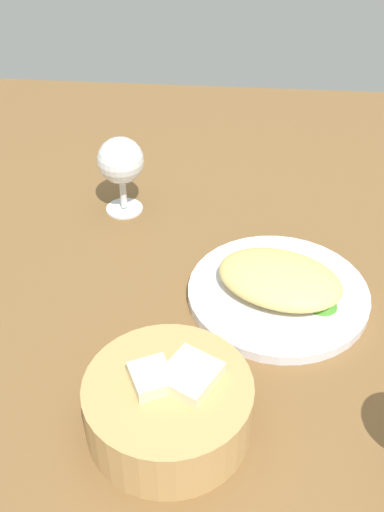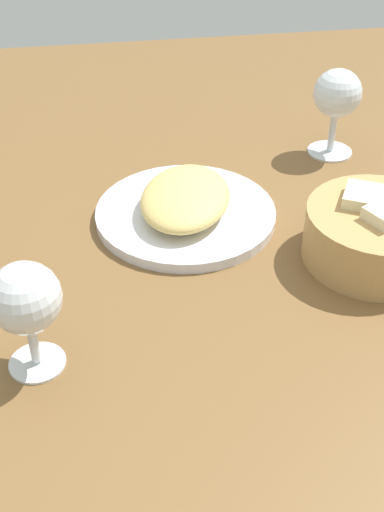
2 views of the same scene
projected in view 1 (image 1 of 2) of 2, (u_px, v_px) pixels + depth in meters
The scene contains 6 objects.
ground_plane at pixel (255, 316), 79.20cm from camera, with size 140.00×140.00×2.00cm, color brown.
plate at pixel (278, 294), 80.01cm from camera, with size 23.44×23.44×1.40cm, color white.
omelette at pixel (280, 279), 78.44cm from camera, with size 16.07×11.30×3.67cm, color #E3C46F.
lettuce_garnish at pixel (323, 305), 76.47cm from camera, with size 3.77×3.77×1.07cm, color #418C2B.
bread_basket at pixel (170, 404), 62.63cm from camera, with size 17.15×17.15×8.06cm.
wine_glass_near at pixel (121, 164), 91.44cm from camera, with size 7.02×7.02×12.23cm.
Camera 1 is at (3.09, 57.77, 54.23)cm, focal length 43.28 mm.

